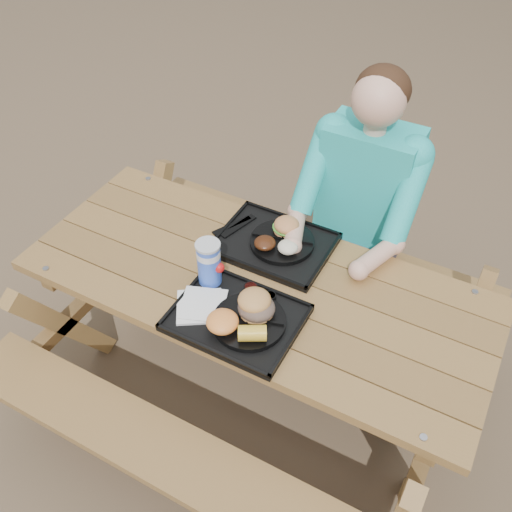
% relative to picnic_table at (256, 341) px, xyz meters
% --- Properties ---
extents(ground, '(60.00, 60.00, 0.00)m').
position_rel_picnic_table_xyz_m(ground, '(0.00, 0.00, -0.38)').
color(ground, '#999999').
rests_on(ground, ground).
extents(picnic_table, '(1.80, 1.49, 0.75)m').
position_rel_picnic_table_xyz_m(picnic_table, '(0.00, 0.00, 0.00)').
color(picnic_table, '#999999').
rests_on(picnic_table, ground).
extents(tray_near, '(0.45, 0.35, 0.02)m').
position_rel_picnic_table_xyz_m(tray_near, '(0.03, -0.21, 0.39)').
color(tray_near, black).
rests_on(tray_near, picnic_table).
extents(tray_far, '(0.45, 0.35, 0.02)m').
position_rel_picnic_table_xyz_m(tray_far, '(-0.03, 0.20, 0.39)').
color(tray_far, black).
rests_on(tray_far, picnic_table).
extents(plate_near, '(0.26, 0.26, 0.02)m').
position_rel_picnic_table_xyz_m(plate_near, '(0.09, -0.21, 0.41)').
color(plate_near, black).
rests_on(plate_near, tray_near).
extents(plate_far, '(0.26, 0.26, 0.02)m').
position_rel_picnic_table_xyz_m(plate_far, '(0.00, 0.21, 0.41)').
color(plate_far, black).
rests_on(plate_far, tray_far).
extents(napkin_stack, '(0.22, 0.22, 0.02)m').
position_rel_picnic_table_xyz_m(napkin_stack, '(-0.11, -0.23, 0.40)').
color(napkin_stack, white).
rests_on(napkin_stack, tray_near).
extents(soda_cup, '(0.09, 0.09, 0.18)m').
position_rel_picnic_table_xyz_m(soda_cup, '(-0.14, -0.10, 0.48)').
color(soda_cup, blue).
rests_on(soda_cup, tray_near).
extents(condiment_bbq, '(0.05, 0.05, 0.03)m').
position_rel_picnic_table_xyz_m(condiment_bbq, '(0.02, -0.08, 0.41)').
color(condiment_bbq, black).
rests_on(condiment_bbq, tray_near).
extents(condiment_mustard, '(0.04, 0.04, 0.03)m').
position_rel_picnic_table_xyz_m(condiment_mustard, '(0.10, -0.08, 0.41)').
color(condiment_mustard, yellow).
rests_on(condiment_mustard, tray_near).
extents(sandwich, '(0.12, 0.12, 0.13)m').
position_rel_picnic_table_xyz_m(sandwich, '(0.09, -0.17, 0.48)').
color(sandwich, '#CE8B48').
rests_on(sandwich, plate_near).
extents(mac_cheese, '(0.11, 0.11, 0.06)m').
position_rel_picnic_table_xyz_m(mac_cheese, '(0.02, -0.28, 0.44)').
color(mac_cheese, '#FF9C43').
rests_on(mac_cheese, plate_near).
extents(corn_cob, '(0.13, 0.13, 0.06)m').
position_rel_picnic_table_xyz_m(corn_cob, '(0.14, -0.28, 0.44)').
color(corn_cob, yellow).
rests_on(corn_cob, plate_near).
extents(cutlery_far, '(0.08, 0.18, 0.01)m').
position_rel_picnic_table_xyz_m(cutlery_far, '(-0.20, 0.22, 0.40)').
color(cutlery_far, black).
rests_on(cutlery_far, tray_far).
extents(burger, '(0.11, 0.11, 0.09)m').
position_rel_picnic_table_xyz_m(burger, '(-0.00, 0.27, 0.46)').
color(burger, '#CC7F48').
rests_on(burger, plate_far).
extents(baked_beans, '(0.09, 0.09, 0.04)m').
position_rel_picnic_table_xyz_m(baked_beans, '(-0.04, 0.15, 0.43)').
color(baked_beans, '#421E0D').
rests_on(baked_beans, plate_far).
extents(potato_salad, '(0.08, 0.08, 0.05)m').
position_rel_picnic_table_xyz_m(potato_salad, '(0.05, 0.17, 0.44)').
color(potato_salad, silver).
rests_on(potato_salad, plate_far).
extents(diner, '(0.48, 0.84, 1.28)m').
position_rel_picnic_table_xyz_m(diner, '(0.20, 0.62, 0.27)').
color(diner, '#1BC2AA').
rests_on(diner, ground).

